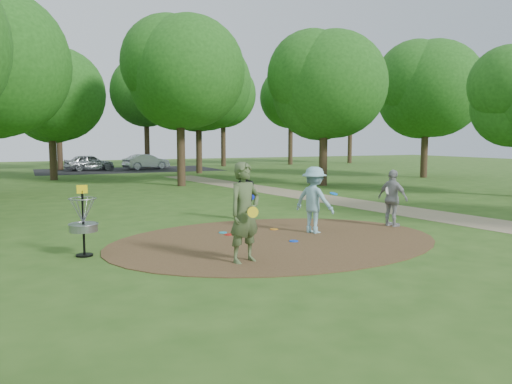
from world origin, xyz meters
name	(u,v)px	position (x,y,z in m)	size (l,w,h in m)	color
ground	(276,241)	(0.00, 0.00, 0.00)	(100.00, 100.00, 0.00)	#2D5119
dirt_clearing	(276,240)	(0.00, 0.00, 0.01)	(8.40, 8.40, 0.02)	#47301C
footpath	(420,213)	(6.50, 2.00, 0.01)	(2.00, 40.00, 0.01)	#8C7A5B
parking_lot	(128,170)	(2.00, 30.00, 0.00)	(14.00, 8.00, 0.01)	black
player_observer_with_disc	(245,213)	(-1.59, -1.67, 1.03)	(0.86, 0.73, 2.06)	#495B34
player_throwing_with_disc	(314,200)	(1.37, 0.46, 0.89)	(1.29, 1.33, 1.78)	#82B5C2
player_walking_with_disc	(245,194)	(0.52, 3.16, 0.82)	(0.84, 0.95, 1.65)	black
player_waiting_with_disc	(393,198)	(3.92, 0.36, 0.82)	(0.63, 1.03, 1.65)	#999A9C
disc_ground_cyan	(223,233)	(-0.87, 1.42, 0.03)	(0.22, 0.22, 0.02)	#179ABD
disc_ground_blue	(294,241)	(0.30, -0.34, 0.03)	(0.22, 0.22, 0.02)	blue
disc_ground_red	(229,234)	(-0.83, 1.11, 0.03)	(0.22, 0.22, 0.02)	#B51412
car_left	(89,163)	(-0.94, 30.52, 0.64)	(1.51, 3.74, 1.28)	#A7ABAF
car_right	(146,162)	(3.54, 30.37, 0.62)	(1.31, 3.76, 1.24)	#B8BCC0
disc_ground_orange	(274,229)	(0.60, 1.30, 0.03)	(0.22, 0.22, 0.02)	orange
disc_golf_basket	(83,216)	(-4.50, 0.30, 0.87)	(0.63, 0.63, 1.54)	black
tree_ring	(203,76)	(1.92, 11.05, 5.33)	(37.38, 45.81, 9.54)	#332316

